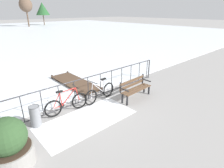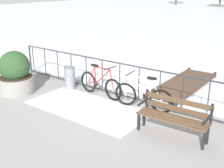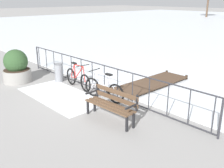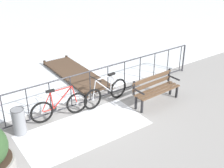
{
  "view_description": "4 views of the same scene",
  "coord_description": "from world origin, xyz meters",
  "px_view_note": "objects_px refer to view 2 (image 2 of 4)",
  "views": [
    {
      "loc": [
        -3.67,
        -5.89,
        3.61
      ],
      "look_at": [
        1.02,
        -0.73,
        0.79
      ],
      "focal_mm": 29.29,
      "sensor_mm": 36.0,
      "label": 1
    },
    {
      "loc": [
        4.33,
        -6.6,
        3.23
      ],
      "look_at": [
        -0.24,
        -0.51,
        0.57
      ],
      "focal_mm": 45.98,
      "sensor_mm": 36.0,
      "label": 2
    },
    {
      "loc": [
        6.85,
        -5.68,
        3.25
      ],
      "look_at": [
        1.17,
        -0.41,
        0.68
      ],
      "focal_mm": 41.89,
      "sensor_mm": 36.0,
      "label": 3
    },
    {
      "loc": [
        -3.78,
        -6.98,
        4.62
      ],
      "look_at": [
        0.78,
        -0.53,
        0.71
      ],
      "focal_mm": 47.17,
      "sensor_mm": 36.0,
      "label": 4
    }
  ],
  "objects_px": {
    "park_bench": "(174,114)",
    "planter_with_shrub": "(15,74)",
    "trash_bin": "(70,78)",
    "bicycle_near_railing": "(100,84)",
    "bicycle_second": "(143,96)"
  },
  "relations": [
    {
      "from": "park_bench",
      "to": "planter_with_shrub",
      "type": "distance_m",
      "value": 5.14
    },
    {
      "from": "bicycle_near_railing",
      "to": "park_bench",
      "type": "relative_size",
      "value": 1.05
    },
    {
      "from": "bicycle_second",
      "to": "park_bench",
      "type": "relative_size",
      "value": 1.05
    },
    {
      "from": "bicycle_near_railing",
      "to": "park_bench",
      "type": "height_order",
      "value": "bicycle_near_railing"
    },
    {
      "from": "bicycle_second",
      "to": "bicycle_near_railing",
      "type": "bearing_deg",
      "value": 177.64
    },
    {
      "from": "planter_with_shrub",
      "to": "trash_bin",
      "type": "bearing_deg",
      "value": 49.22
    },
    {
      "from": "park_bench",
      "to": "planter_with_shrub",
      "type": "height_order",
      "value": "planter_with_shrub"
    },
    {
      "from": "bicycle_near_railing",
      "to": "park_bench",
      "type": "bearing_deg",
      "value": -17.34
    },
    {
      "from": "bicycle_near_railing",
      "to": "planter_with_shrub",
      "type": "xyz_separation_m",
      "value": [
        -2.29,
        -1.34,
        0.23
      ]
    },
    {
      "from": "planter_with_shrub",
      "to": "trash_bin",
      "type": "relative_size",
      "value": 1.81
    },
    {
      "from": "bicycle_near_railing",
      "to": "trash_bin",
      "type": "bearing_deg",
      "value": -176.38
    },
    {
      "from": "planter_with_shrub",
      "to": "bicycle_near_railing",
      "type": "bearing_deg",
      "value": 30.28
    },
    {
      "from": "planter_with_shrub",
      "to": "trash_bin",
      "type": "xyz_separation_m",
      "value": [
        1.09,
        1.26,
        -0.23
      ]
    },
    {
      "from": "planter_with_shrub",
      "to": "park_bench",
      "type": "bearing_deg",
      "value": 5.1
    },
    {
      "from": "bicycle_near_railing",
      "to": "planter_with_shrub",
      "type": "bearing_deg",
      "value": -149.72
    }
  ]
}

